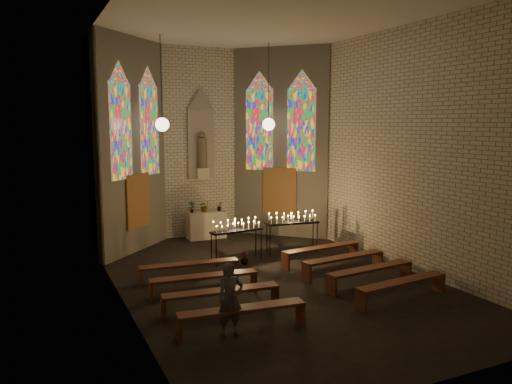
% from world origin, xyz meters
% --- Properties ---
extents(floor, '(12.00, 12.00, 0.00)m').
position_xyz_m(floor, '(0.00, 0.00, 0.00)').
color(floor, black).
rests_on(floor, ground).
extents(room, '(8.22, 12.43, 7.00)m').
position_xyz_m(room, '(-0.00, 3.37, 3.72)').
color(room, beige).
rests_on(room, ground).
extents(altar, '(1.40, 0.60, 1.00)m').
position_xyz_m(altar, '(0.00, 5.45, 0.50)').
color(altar, beige).
rests_on(altar, ground).
extents(flower_vase_left, '(0.25, 0.18, 0.43)m').
position_xyz_m(flower_vase_left, '(-0.55, 5.44, 1.22)').
color(flower_vase_left, '#4C723F').
rests_on(flower_vase_left, altar).
extents(flower_vase_center, '(0.42, 0.38, 0.42)m').
position_xyz_m(flower_vase_center, '(-0.05, 5.49, 1.21)').
color(flower_vase_center, '#4C723F').
rests_on(flower_vase_center, altar).
extents(flower_vase_right, '(0.21, 0.17, 0.37)m').
position_xyz_m(flower_vase_right, '(0.52, 5.39, 1.18)').
color(flower_vase_right, '#4C723F').
rests_on(flower_vase_right, altar).
extents(aisle_flower_pot, '(0.27, 0.27, 0.40)m').
position_xyz_m(aisle_flower_pot, '(-0.10, 1.68, 0.20)').
color(aisle_flower_pot, '#4C723F').
rests_on(aisle_flower_pot, ground).
extents(votive_stand_left, '(1.73, 0.61, 1.24)m').
position_xyz_m(votive_stand_left, '(-0.18, 2.08, 1.07)').
color(votive_stand_left, black).
rests_on(votive_stand_left, ground).
extents(votive_stand_right, '(1.79, 0.64, 1.29)m').
position_xyz_m(votive_stand_right, '(1.87, 2.27, 1.10)').
color(votive_stand_right, black).
rests_on(votive_stand_right, ground).
extents(pew_left_0, '(2.71, 0.64, 0.51)m').
position_xyz_m(pew_left_0, '(-2.09, 0.84, 0.42)').
color(pew_left_0, '#542818').
rests_on(pew_left_0, ground).
extents(pew_right_0, '(2.71, 0.64, 0.51)m').
position_xyz_m(pew_right_0, '(2.09, 0.84, 0.42)').
color(pew_right_0, '#542818').
rests_on(pew_right_0, ground).
extents(pew_left_1, '(2.71, 0.64, 0.51)m').
position_xyz_m(pew_left_1, '(-2.09, -0.36, 0.42)').
color(pew_left_1, '#542818').
rests_on(pew_left_1, ground).
extents(pew_right_1, '(2.71, 0.64, 0.51)m').
position_xyz_m(pew_right_1, '(2.09, -0.36, 0.42)').
color(pew_right_1, '#542818').
rests_on(pew_right_1, ground).
extents(pew_left_2, '(2.71, 0.64, 0.51)m').
position_xyz_m(pew_left_2, '(-2.09, -1.56, 0.42)').
color(pew_left_2, '#542818').
rests_on(pew_left_2, ground).
extents(pew_right_2, '(2.71, 0.64, 0.51)m').
position_xyz_m(pew_right_2, '(2.09, -1.56, 0.42)').
color(pew_right_2, '#542818').
rests_on(pew_right_2, ground).
extents(pew_left_3, '(2.71, 0.64, 0.51)m').
position_xyz_m(pew_left_3, '(-2.09, -2.76, 0.42)').
color(pew_left_3, '#542818').
rests_on(pew_left_3, ground).
extents(pew_right_3, '(2.71, 0.64, 0.51)m').
position_xyz_m(pew_right_3, '(2.09, -2.76, 0.42)').
color(pew_right_3, '#542818').
rests_on(pew_right_3, ground).
extents(visitor, '(0.55, 0.36, 1.49)m').
position_xyz_m(visitor, '(-2.37, -2.81, 0.75)').
color(visitor, '#484851').
rests_on(visitor, ground).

